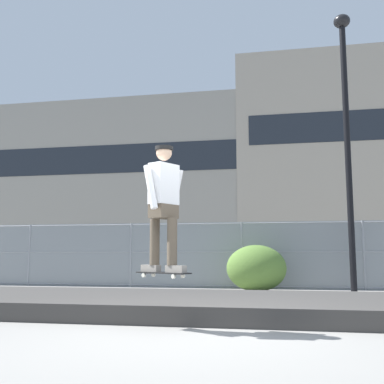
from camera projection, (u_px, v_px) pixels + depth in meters
The scene contains 11 objects.
ground_plane at pixel (192, 335), 5.44m from camera, with size 120.00×120.00×0.00m, color gray.
gravel_berm at pixel (216, 305), 7.48m from camera, with size 16.44×3.02×0.27m, color #3D3A38.
skateboard at pixel (163, 273), 5.91m from camera, with size 0.80×0.56×0.07m.
skater at pixel (164, 199), 6.03m from camera, with size 0.68×0.62×1.67m.
chain_fence at pixel (242, 255), 12.88m from camera, with size 19.56×0.06×1.85m.
street_lamp at pixel (346, 116), 12.19m from camera, with size 0.44×0.44×7.43m.
parked_car_near at pixel (132, 257), 17.12m from camera, with size 4.52×2.19×1.66m.
parked_car_mid at pixel (325, 257), 15.93m from camera, with size 4.54×2.24×1.66m.
library_building at pixel (135, 188), 45.36m from camera, with size 28.79×11.60×14.74m.
office_block at pixel (384, 167), 42.69m from camera, with size 26.12×14.74×17.84m.
shrub_left at pixel (256, 268), 11.79m from camera, with size 1.53×1.25×1.18m.
Camera 1 is at (1.04, -5.52, 0.96)m, focal length 43.07 mm.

